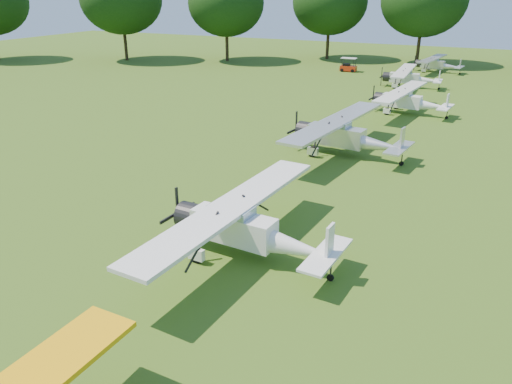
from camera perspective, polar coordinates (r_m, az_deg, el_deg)
ground at (r=19.77m, az=-1.20°, el=-7.54°), size 160.00×160.00×0.00m
tree_belt at (r=16.10m, az=10.73°, el=15.46°), size 137.36×130.27×14.52m
aircraft_3 at (r=19.26m, az=-1.21°, el=-3.92°), size 7.25×11.55×2.27m
aircraft_4 at (r=31.63m, az=10.11°, el=6.55°), size 7.56×12.00×2.36m
aircraft_5 at (r=43.62m, az=16.98°, el=10.08°), size 6.58×10.46×2.05m
aircraft_6 at (r=55.46m, az=17.10°, el=12.50°), size 6.20×9.86×1.95m
aircraft_7 at (r=66.71m, az=19.92°, el=13.66°), size 5.89×9.34×1.83m
golf_cart at (r=64.59m, az=10.48°, el=13.87°), size 1.97×1.25×1.65m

